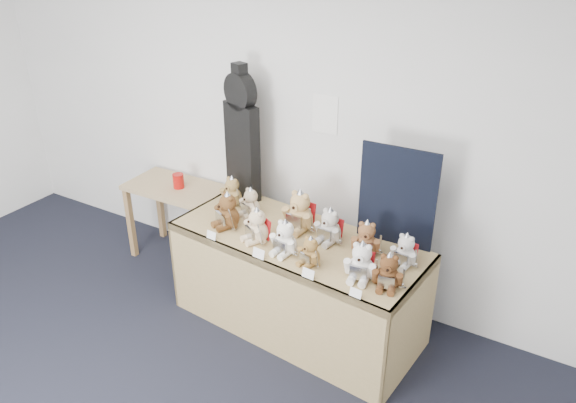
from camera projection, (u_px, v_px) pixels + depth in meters
The scene contains 22 objects.
room_shell at pixel (325, 114), 4.20m from camera, with size 6.00×6.00×6.00m.
display_table at pixel (291, 262), 4.07m from camera, with size 1.93×0.94×0.78m.
side_table at pixel (176, 198), 5.01m from camera, with size 0.89×0.51×0.73m.
guitar_case at pixel (242, 134), 4.42m from camera, with size 0.35×0.20×1.10m.
navy_board at pixel (397, 197), 3.84m from camera, with size 0.54×0.02×0.73m, color black.
red_cup at pixel (178, 181), 4.89m from camera, with size 0.10×0.10×0.13m, color #B1100B.
teddy_front_far_left at pixel (227, 212), 4.16m from camera, with size 0.24×0.24×0.30m.
teddy_front_left at pixel (257, 227), 3.98m from camera, with size 0.23×0.23×0.28m.
teddy_front_centre at pixel (285, 239), 3.83m from camera, with size 0.23×0.20×0.28m.
teddy_front_right at pixel (310, 252), 3.71m from camera, with size 0.19×0.17×0.23m.
teddy_front_far_right at pixel (361, 263), 3.55m from camera, with size 0.25×0.21×0.29m.
teddy_front_end at pixel (388, 273), 3.47m from camera, with size 0.23×0.20×0.27m.
teddy_back_left at pixel (250, 203), 4.32m from camera, with size 0.20×0.19×0.25m.
teddy_back_centre_left at pixel (300, 213), 4.11m from camera, with size 0.28×0.25×0.35m.
teddy_back_centre_right at pixel (329, 227), 3.96m from camera, with size 0.24×0.21×0.29m.
teddy_back_right at pixel (366, 240), 3.82m from camera, with size 0.23×0.21×0.28m.
teddy_back_end at pixel (405, 251), 3.70m from camera, with size 0.21×0.18×0.26m.
teddy_back_far_left at pixel (232, 192), 4.48m from camera, with size 0.22×0.19×0.27m.
entry_card_a at pixel (211, 235), 4.03m from camera, with size 0.08×0.00×0.06m, color white.
entry_card_b at pixel (259, 254), 3.80m from camera, with size 0.10×0.00×0.07m, color white.
entry_card_c at pixel (308, 274), 3.59m from camera, with size 0.09×0.00×0.06m, color white.
entry_card_d at pixel (356, 293), 3.41m from camera, with size 0.08×0.00×0.06m, color white.
Camera 1 is at (2.28, -1.12, 2.86)m, focal length 35.00 mm.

